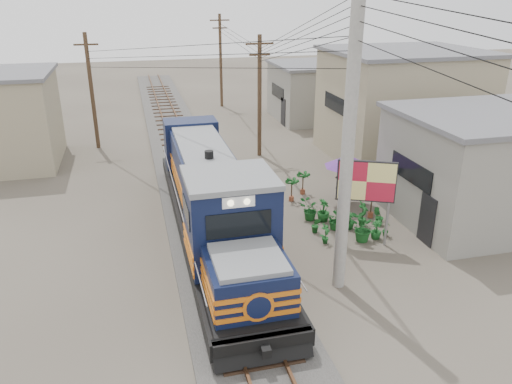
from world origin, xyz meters
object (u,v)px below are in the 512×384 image
object	(u,v)px
locomotive	(213,200)
vendor	(340,180)
billboard	(366,184)
market_umbrella	(348,161)

from	to	relation	value
locomotive	vendor	distance (m)	7.04
billboard	vendor	distance (m)	4.77
market_umbrella	vendor	xyz separation A→B (m)	(-0.05, 0.63, -1.16)
locomotive	vendor	world-z (taller)	locomotive
market_umbrella	vendor	bearing A→B (deg)	94.17
locomotive	billboard	size ratio (longest dim) A/B	4.54
market_umbrella	billboard	bearing A→B (deg)	-104.34
market_umbrella	vendor	distance (m)	1.32
locomotive	market_umbrella	size ratio (longest dim) A/B	6.39
locomotive	vendor	xyz separation A→B (m)	(6.49, 2.62, -0.75)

